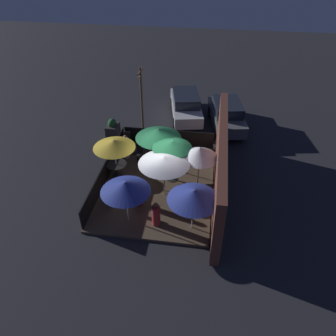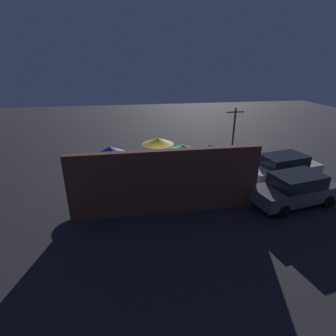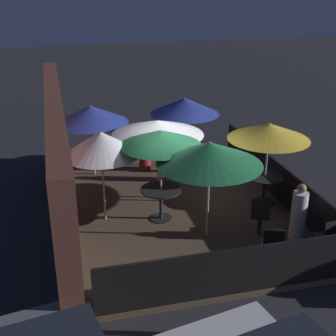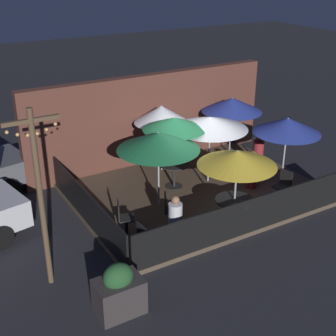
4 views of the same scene
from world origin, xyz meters
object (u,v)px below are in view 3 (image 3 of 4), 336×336
at_px(patio_umbrella_0, 161,138).
at_px(patio_umbrella_5, 158,128).
at_px(dining_table_1, 265,181).
at_px(patio_chair_3, 260,215).
at_px(patio_umbrella_6, 91,114).
at_px(patio_umbrella_2, 185,106).
at_px(patio_umbrella_4, 101,144).
at_px(dining_table_0, 161,195).
at_px(patron_1, 187,162).
at_px(patio_chair_2, 273,246).
at_px(patio_chair_0, 223,157).
at_px(patio_umbrella_3, 210,153).
at_px(patio_umbrella_1, 269,131).
at_px(patio_chair_1, 328,237).
at_px(patron_2, 299,214).
at_px(patron_0, 145,153).

xyz_separation_m(patio_umbrella_0, patio_umbrella_5, (1.12, -0.19, -0.12)).
xyz_separation_m(dining_table_1, patio_chair_3, (-1.46, 0.77, -0.09)).
height_order(patio_umbrella_0, patio_umbrella_6, patio_umbrella_0).
bearing_deg(patio_umbrella_2, patio_chair_3, -173.42).
bearing_deg(patio_umbrella_4, dining_table_0, -103.20).
relative_size(patio_umbrella_0, patron_1, 1.86).
distance_m(patio_chair_2, patio_chair_3, 1.21).
relative_size(patio_chair_0, patio_chair_3, 0.98).
bearing_deg(dining_table_1, patio_umbrella_3, 121.58).
xyz_separation_m(patio_umbrella_1, dining_table_1, (0.00, 0.00, -1.29)).
height_order(dining_table_0, patio_chair_1, patio_chair_1).
distance_m(patio_umbrella_2, patron_2, 4.93).
bearing_deg(patio_chair_1, patio_umbrella_5, 33.10).
xyz_separation_m(patio_umbrella_0, dining_table_1, (0.17, -2.69, -1.41)).
height_order(patio_umbrella_0, patio_chair_3, patio_umbrella_0).
height_order(patio_umbrella_1, dining_table_1, patio_umbrella_1).
distance_m(patio_umbrella_2, patio_chair_1, 5.83).
height_order(patio_umbrella_0, patron_0, patio_umbrella_0).
relative_size(patio_umbrella_2, patio_umbrella_4, 0.96).
bearing_deg(patio_chair_2, patron_0, 35.98).
height_order(patio_chair_1, patron_1, patron_1).
height_order(dining_table_1, patio_chair_0, patio_chair_0).
height_order(patio_chair_1, patron_0, patron_0).
height_order(patio_umbrella_0, patio_umbrella_4, patio_umbrella_0).
distance_m(patio_umbrella_6, patio_chair_0, 3.91).
height_order(patio_umbrella_0, patio_umbrella_5, patio_umbrella_0).
bearing_deg(patron_0, patio_chair_0, -153.49).
distance_m(patio_chair_1, patron_1, 4.75).
distance_m(patio_umbrella_6, patron_0, 1.95).
xyz_separation_m(patio_umbrella_0, patio_umbrella_1, (0.17, -2.69, -0.12)).
bearing_deg(patio_chair_1, patio_chair_0, 2.73).
bearing_deg(patio_umbrella_3, patio_chair_2, -150.43).
distance_m(patio_umbrella_3, patio_chair_0, 3.79).
bearing_deg(patron_2, dining_table_1, -92.60).
bearing_deg(patio_umbrella_6, patron_0, -89.72).
relative_size(patio_umbrella_3, patio_chair_0, 2.41).
bearing_deg(patron_2, patio_umbrella_6, -51.70).
bearing_deg(patio_chair_3, patio_umbrella_0, 83.93).
distance_m(patio_chair_3, patron_2, 0.81).
height_order(patio_umbrella_6, patron_2, patio_umbrella_6).
bearing_deg(patio_umbrella_1, patio_chair_0, 9.81).
xyz_separation_m(dining_table_0, dining_table_1, (0.17, -2.69, -0.01)).
bearing_deg(patio_umbrella_5, patron_1, -49.45).
xyz_separation_m(patio_umbrella_1, patio_chair_3, (-1.46, 0.77, -1.38)).
bearing_deg(patio_umbrella_1, patio_chair_2, 158.38).
distance_m(patio_umbrella_6, patio_chair_2, 6.35).
height_order(patio_umbrella_1, patio_umbrella_2, patio_umbrella_1).
xyz_separation_m(patio_umbrella_4, patio_chair_1, (-2.76, -4.13, -1.39)).
distance_m(patio_umbrella_5, patio_chair_1, 4.67).
height_order(patio_umbrella_1, patio_umbrella_5, patio_umbrella_1).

